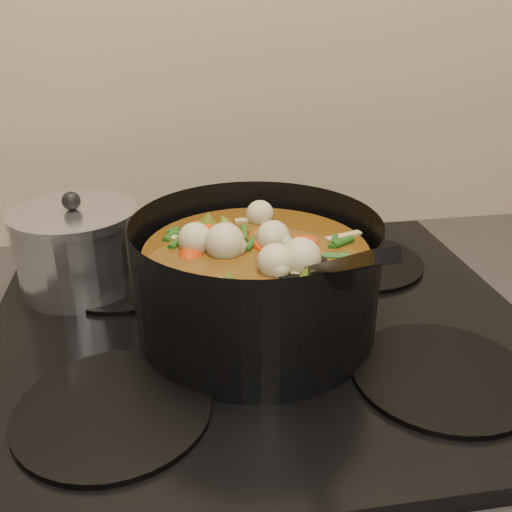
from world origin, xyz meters
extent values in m
cube|color=black|center=(0.00, 1.93, 0.89)|extent=(2.64, 0.64, 0.05)
cube|color=black|center=(0.00, 1.93, 0.92)|extent=(0.62, 0.54, 0.02)
cylinder|color=black|center=(-0.16, 1.80, 0.93)|extent=(0.18, 0.18, 0.01)
cylinder|color=black|center=(0.16, 1.80, 0.93)|extent=(0.18, 0.18, 0.01)
cylinder|color=black|center=(-0.16, 2.06, 0.93)|extent=(0.18, 0.18, 0.01)
cylinder|color=black|center=(0.16, 2.06, 0.93)|extent=(0.18, 0.18, 0.01)
cylinder|color=black|center=(-0.01, 1.92, 1.00)|extent=(0.30, 0.30, 0.13)
cylinder|color=black|center=(-0.01, 1.92, 0.93)|extent=(0.26, 0.26, 0.01)
cylinder|color=#57380F|center=(-0.01, 1.92, 0.99)|extent=(0.24, 0.24, 0.09)
cylinder|color=#D13B09|center=(0.03, 1.92, 1.03)|extent=(0.02, 0.03, 0.02)
cylinder|color=#D13B09|center=(0.03, 1.97, 1.03)|extent=(0.04, 0.03, 0.02)
cylinder|color=#D13B09|center=(-0.04, 2.01, 1.03)|extent=(0.04, 0.04, 0.02)
cylinder|color=#D13B09|center=(-0.06, 1.93, 1.03)|extent=(0.03, 0.03, 0.02)
cylinder|color=#D13B09|center=(-0.07, 1.87, 1.03)|extent=(0.03, 0.03, 0.02)
cylinder|color=#D13B09|center=(-0.01, 1.88, 1.03)|extent=(0.04, 0.04, 0.02)
cylinder|color=#D13B09|center=(0.04, 1.88, 1.03)|extent=(0.03, 0.03, 0.02)
cylinder|color=#D13B09|center=(0.08, 1.95, 1.03)|extent=(0.03, 0.03, 0.02)
cylinder|color=#D13B09|center=(0.01, 1.97, 1.03)|extent=(0.04, 0.04, 0.02)
cylinder|color=#D13B09|center=(-0.05, 1.98, 1.03)|extent=(0.03, 0.04, 0.02)
cylinder|color=#D13B09|center=(-0.04, 1.92, 1.03)|extent=(0.03, 0.02, 0.02)
sphere|color=tan|center=(0.05, 1.92, 1.04)|extent=(0.04, 0.04, 0.04)
sphere|color=tan|center=(0.00, 1.97, 1.04)|extent=(0.04, 0.04, 0.04)
sphere|color=tan|center=(-0.06, 1.94, 1.04)|extent=(0.04, 0.04, 0.04)
sphere|color=tan|center=(-0.03, 1.87, 1.04)|extent=(0.04, 0.04, 0.04)
sphere|color=tan|center=(0.04, 1.89, 1.04)|extent=(0.04, 0.04, 0.04)
sphere|color=tan|center=(0.03, 1.96, 1.04)|extent=(0.04, 0.04, 0.04)
cone|color=olive|center=(-0.04, 1.85, 1.04)|extent=(0.04, 0.04, 0.03)
cone|color=olive|center=(0.05, 1.87, 1.04)|extent=(0.04, 0.04, 0.03)
cone|color=olive|center=(0.04, 1.97, 1.04)|extent=(0.04, 0.04, 0.03)
cone|color=olive|center=(-0.05, 1.98, 1.04)|extent=(0.04, 0.04, 0.03)
cone|color=olive|center=(-0.08, 1.88, 1.04)|extent=(0.04, 0.04, 0.03)
cone|color=olive|center=(0.02, 1.85, 1.04)|extent=(0.04, 0.04, 0.03)
cylinder|color=#1D5017|center=(0.02, 1.95, 1.03)|extent=(0.01, 0.04, 0.01)
cylinder|color=#1D5017|center=(-0.03, 2.01, 1.03)|extent=(0.03, 0.03, 0.01)
cylinder|color=#1D5017|center=(-0.07, 1.95, 1.03)|extent=(0.04, 0.02, 0.01)
cylinder|color=#1D5017|center=(-0.06, 1.89, 1.03)|extent=(0.02, 0.04, 0.01)
cylinder|color=#1D5017|center=(-0.02, 1.88, 1.03)|extent=(0.02, 0.04, 0.01)
cylinder|color=#1D5017|center=(0.05, 1.85, 1.03)|extent=(0.04, 0.02, 0.01)
cylinder|color=#1D5017|center=(0.07, 1.92, 1.03)|extent=(0.03, 0.03, 0.01)
cylinder|color=#1D5017|center=(0.03, 1.96, 1.03)|extent=(0.01, 0.04, 0.01)
cylinder|color=#1D5017|center=(-0.02, 1.96, 1.03)|extent=(0.03, 0.03, 0.01)
cylinder|color=#1D5017|center=(-0.09, 1.96, 1.03)|extent=(0.04, 0.02, 0.01)
cylinder|color=#1D5017|center=(-0.08, 1.89, 1.03)|extent=(0.02, 0.04, 0.01)
cylinder|color=#1D5017|center=(-0.02, 1.86, 1.03)|extent=(0.02, 0.04, 0.01)
cube|color=tan|center=(-0.07, 1.91, 1.03)|extent=(0.04, 0.01, 0.00)
cube|color=tan|center=(0.00, 1.85, 1.03)|extent=(0.02, 0.04, 0.00)
cube|color=tan|center=(0.06, 1.93, 1.03)|extent=(0.04, 0.03, 0.00)
cube|color=tan|center=(-0.03, 1.98, 1.03)|extent=(0.03, 0.03, 0.00)
cube|color=tan|center=(-0.07, 1.90, 1.03)|extent=(0.03, 0.04, 0.00)
ellipsoid|color=black|center=(0.03, 1.86, 1.03)|extent=(0.08, 0.09, 0.01)
cube|color=black|center=(0.04, 1.77, 1.08)|extent=(0.03, 0.16, 0.10)
cylinder|color=silver|center=(-0.21, 2.06, 0.98)|extent=(0.15, 0.15, 0.09)
cylinder|color=silver|center=(-0.21, 2.06, 1.03)|extent=(0.16, 0.16, 0.01)
sphere|color=black|center=(-0.21, 2.06, 1.05)|extent=(0.02, 0.02, 0.02)
camera|label=1|loc=(-0.10, 1.37, 1.28)|focal=40.00mm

